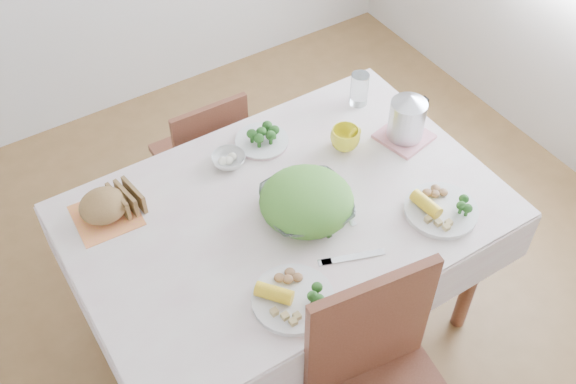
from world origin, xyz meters
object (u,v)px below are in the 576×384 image
dinner_plate_right (441,210)px  yellow_mug (345,139)px  dining_table (286,273)px  dinner_plate_left (293,299)px  chair_far (198,144)px  salad_bowl (306,206)px  electric_kettle (408,114)px

dinner_plate_right → yellow_mug: yellow_mug is taller
dining_table → dinner_plate_left: bearing=-119.3°
chair_far → dinner_plate_left: 1.17m
salad_bowl → yellow_mug: bearing=33.2°
salad_bowl → dinner_plate_left: (-0.24, -0.28, -0.03)m
dinner_plate_right → dining_table: bearing=145.8°
dinner_plate_right → electric_kettle: electric_kettle is taller
salad_bowl → dinner_plate_left: salad_bowl is taller
chair_far → salad_bowl: bearing=93.4°
yellow_mug → electric_kettle: (0.23, -0.08, 0.08)m
dinner_plate_left → dinner_plate_right: same height
chair_far → dinner_plate_right: (0.44, -1.07, 0.31)m
dinner_plate_right → electric_kettle: size_ratio=1.33×
salad_bowl → dinner_plate_left: size_ratio=1.18×
dining_table → salad_bowl: salad_bowl is taller
chair_far → electric_kettle: (0.58, -0.70, 0.42)m
salad_bowl → yellow_mug: yellow_mug is taller
chair_far → electric_kettle: size_ratio=4.08×
dining_table → dinner_plate_right: (0.45, -0.31, 0.40)m
dinner_plate_right → electric_kettle: 0.41m
dining_table → electric_kettle: size_ratio=7.16×
dinner_plate_right → yellow_mug: (-0.09, 0.45, 0.03)m
dining_table → chair_far: 0.77m
salad_bowl → dinner_plate_right: 0.47m
dining_table → chair_far: chair_far is taller
dining_table → electric_kettle: 0.78m
dining_table → chair_far: (0.01, 0.77, 0.09)m
salad_bowl → electric_kettle: electric_kettle is taller
salad_bowl → yellow_mug: size_ratio=2.74×
chair_far → yellow_mug: (0.35, -0.62, 0.34)m
dining_table → yellow_mug: size_ratio=12.35×
dinner_plate_right → yellow_mug: 0.46m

